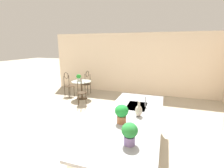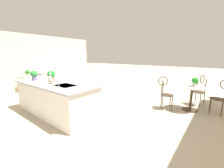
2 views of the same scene
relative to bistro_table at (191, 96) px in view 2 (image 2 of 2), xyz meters
The scene contains 15 objects.
ground_plane 3.35m from the bistro_table, 33.96° to the left, with size 40.00×40.00×0.00m, color #B2A893.
wall_right 7.31m from the bistro_table, 14.80° to the left, with size 0.12×7.80×2.70m, color beige.
kitchen_island 4.07m from the bistro_table, 41.56° to the left, with size 2.80×1.06×0.92m.
bistro_table is the anchor object (origin of this frame).
chair_near_window 0.75m from the bistro_table, 100.04° to the right, with size 0.48×0.52×1.04m.
chair_by_island 0.71m from the bistro_table, behind, with size 0.49×0.39×1.04m.
chair_toward_desk 0.78m from the bistro_table, 28.98° to the left, with size 0.52×0.51×1.04m.
sink_faucet 3.86m from the bistro_table, 49.06° to the left, with size 0.02×0.02×0.22m, color #B2B5BA.
writing_desk 6.64m from the bistro_table, 15.43° to the left, with size 0.60×1.20×0.74m.
keyboard 6.64m from the bistro_table, 14.55° to the left, with size 0.16×0.44×0.03m.
potted_plant_on_table 0.47m from the bistro_table, 106.00° to the right, with size 0.20×0.20×0.28m.
potted_plant_counter_far 4.87m from the bistro_table, 36.16° to the left, with size 0.21×0.21×0.30m.
potted_plant_counter_near 4.29m from the bistro_table, 37.77° to the left, with size 0.22×0.22×0.32m.
potted_plant_on_desk 6.64m from the bistro_table, 18.63° to the left, with size 0.21×0.21×0.29m.
vase_on_counter 4.16m from the bistro_table, 43.26° to the left, with size 0.13×0.13×0.29m.
Camera 2 is at (-3.40, 2.92, 1.68)m, focal length 22.67 mm.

